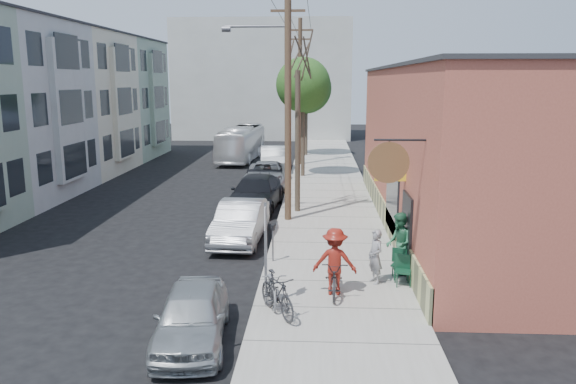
{
  "coord_description": "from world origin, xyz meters",
  "views": [
    {
      "loc": [
        3.66,
        -17.92,
        6.04
      ],
      "look_at": [
        2.49,
        4.69,
        1.5
      ],
      "focal_mm": 35.0,
      "sensor_mm": 36.0,
      "label": 1
    }
  ],
  "objects_px": {
    "patron_grey": "(375,257)",
    "parked_bike_a": "(277,294)",
    "car_1": "(240,222)",
    "sign_post": "(266,244)",
    "car_4": "(274,159)",
    "parking_meter_far": "(286,189)",
    "tree_leafy_far": "(306,88)",
    "patio_chair_b": "(403,271)",
    "cyclist": "(335,261)",
    "parked_bike_b": "(273,286)",
    "car_2": "(256,193)",
    "car_3": "(267,175)",
    "tree_leafy_mid": "(303,85)",
    "patio_chair_a": "(400,264)",
    "utility_pole_near": "(286,95)",
    "bus": "(241,143)",
    "car_0": "(192,316)",
    "patron_green": "(399,244)",
    "parking_meter_near": "(273,237)",
    "tree_bare": "(298,142)"
  },
  "relations": [
    {
      "from": "car_3",
      "to": "car_4",
      "type": "relative_size",
      "value": 1.01
    },
    {
      "from": "car_2",
      "to": "car_3",
      "type": "bearing_deg",
      "value": 94.6
    },
    {
      "from": "parked_bike_a",
      "to": "car_1",
      "type": "height_order",
      "value": "car_1"
    },
    {
      "from": "parked_bike_b",
      "to": "car_1",
      "type": "distance_m",
      "value": 6.48
    },
    {
      "from": "cyclist",
      "to": "parked_bike_a",
      "type": "bearing_deg",
      "value": 50.7
    },
    {
      "from": "sign_post",
      "to": "car_0",
      "type": "bearing_deg",
      "value": -128.17
    },
    {
      "from": "cyclist",
      "to": "car_3",
      "type": "relative_size",
      "value": 0.37
    },
    {
      "from": "utility_pole_near",
      "to": "patio_chair_a",
      "type": "relative_size",
      "value": 11.36
    },
    {
      "from": "patio_chair_b",
      "to": "utility_pole_near",
      "type": "bearing_deg",
      "value": 133.39
    },
    {
      "from": "cyclist",
      "to": "car_2",
      "type": "distance_m",
      "value": 11.5
    },
    {
      "from": "tree_leafy_mid",
      "to": "cyclist",
      "type": "bearing_deg",
      "value": -85.96
    },
    {
      "from": "car_2",
      "to": "car_3",
      "type": "xyz_separation_m",
      "value": [
        -0.0,
        5.69,
        -0.06
      ]
    },
    {
      "from": "patio_chair_b",
      "to": "cyclist",
      "type": "bearing_deg",
      "value": -142.48
    },
    {
      "from": "bus",
      "to": "cyclist",
      "type": "bearing_deg",
      "value": -73.75
    },
    {
      "from": "parking_meter_near",
      "to": "bus",
      "type": "relative_size",
      "value": 0.13
    },
    {
      "from": "car_2",
      "to": "car_4",
      "type": "xyz_separation_m",
      "value": [
        0.0,
        11.25,
        0.06
      ]
    },
    {
      "from": "parked_bike_a",
      "to": "car_0",
      "type": "relative_size",
      "value": 0.47
    },
    {
      "from": "patio_chair_a",
      "to": "car_4",
      "type": "bearing_deg",
      "value": 128.98
    },
    {
      "from": "parked_bike_a",
      "to": "car_3",
      "type": "distance_m",
      "value": 18.3
    },
    {
      "from": "parking_meter_far",
      "to": "tree_leafy_mid",
      "type": "bearing_deg",
      "value": 86.4
    },
    {
      "from": "parking_meter_near",
      "to": "tree_bare",
      "type": "bearing_deg",
      "value": 85.69
    },
    {
      "from": "patron_green",
      "to": "parking_meter_far",
      "type": "bearing_deg",
      "value": -157.97
    },
    {
      "from": "patio_chair_a",
      "to": "car_0",
      "type": "relative_size",
      "value": 0.22
    },
    {
      "from": "patron_green",
      "to": "car_3",
      "type": "distance_m",
      "value": 15.9
    },
    {
      "from": "parking_meter_far",
      "to": "utility_pole_near",
      "type": "distance_m",
      "value": 5.06
    },
    {
      "from": "parking_meter_far",
      "to": "tree_leafy_far",
      "type": "height_order",
      "value": "tree_leafy_far"
    },
    {
      "from": "tree_bare",
      "to": "patron_green",
      "type": "height_order",
      "value": "tree_bare"
    },
    {
      "from": "parking_meter_near",
      "to": "car_0",
      "type": "bearing_deg",
      "value": -104.44
    },
    {
      "from": "car_2",
      "to": "car_3",
      "type": "relative_size",
      "value": 1.04
    },
    {
      "from": "car_4",
      "to": "parking_meter_far",
      "type": "bearing_deg",
      "value": -88.02
    },
    {
      "from": "parking_meter_near",
      "to": "car_1",
      "type": "relative_size",
      "value": 0.27
    },
    {
      "from": "cyclist",
      "to": "bus",
      "type": "bearing_deg",
      "value": -71.9
    },
    {
      "from": "sign_post",
      "to": "patron_grey",
      "type": "xyz_separation_m",
      "value": [
        3.06,
        1.81,
        -0.87
      ]
    },
    {
      "from": "patron_grey",
      "to": "parked_bike_a",
      "type": "height_order",
      "value": "patron_grey"
    },
    {
      "from": "patio_chair_b",
      "to": "car_2",
      "type": "xyz_separation_m",
      "value": [
        -5.4,
        10.23,
        0.18
      ]
    },
    {
      "from": "car_1",
      "to": "sign_post",
      "type": "bearing_deg",
      "value": -73.84
    },
    {
      "from": "car_1",
      "to": "car_4",
      "type": "distance_m",
      "value": 16.72
    },
    {
      "from": "sign_post",
      "to": "car_2",
      "type": "height_order",
      "value": "sign_post"
    },
    {
      "from": "cyclist",
      "to": "bus",
      "type": "height_order",
      "value": "bus"
    },
    {
      "from": "sign_post",
      "to": "car_0",
      "type": "relative_size",
      "value": 0.71
    },
    {
      "from": "sign_post",
      "to": "car_3",
      "type": "bearing_deg",
      "value": 95.04
    },
    {
      "from": "tree_leafy_far",
      "to": "parking_meter_far",
      "type": "bearing_deg",
      "value": -91.68
    },
    {
      "from": "parking_meter_far",
      "to": "patio_chair_b",
      "type": "relative_size",
      "value": 1.41
    },
    {
      "from": "tree_leafy_far",
      "to": "patio_chair_b",
      "type": "relative_size",
      "value": 8.18
    },
    {
      "from": "patio_chair_b",
      "to": "car_1",
      "type": "height_order",
      "value": "car_1"
    },
    {
      "from": "car_0",
      "to": "patron_green",
      "type": "bearing_deg",
      "value": 34.69
    },
    {
      "from": "car_1",
      "to": "patron_green",
      "type": "bearing_deg",
      "value": -32.43
    },
    {
      "from": "tree_bare",
      "to": "patron_grey",
      "type": "bearing_deg",
      "value": -74.11
    },
    {
      "from": "cyclist",
      "to": "parked_bike_b",
      "type": "xyz_separation_m",
      "value": [
        -1.68,
        -0.74,
        -0.48
      ]
    },
    {
      "from": "cyclist",
      "to": "parked_bike_b",
      "type": "relative_size",
      "value": 1.06
    }
  ]
}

